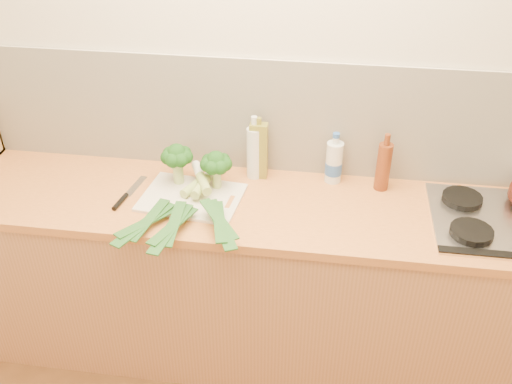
{
  "coord_description": "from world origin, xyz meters",
  "views": [
    {
      "loc": [
        0.28,
        -0.82,
        2.31
      ],
      "look_at": [
        0.0,
        1.1,
        1.02
      ],
      "focal_mm": 40.0,
      "sensor_mm": 36.0,
      "label": 1
    }
  ],
  "objects": [
    {
      "name": "chefs_knife",
      "position": [
        -0.59,
        1.14,
        0.91
      ],
      "size": [
        0.07,
        0.29,
        0.02
      ],
      "rotation": [
        0.0,
        0.0,
        -0.15
      ],
      "color": "silver",
      "rests_on": "counter"
    },
    {
      "name": "leek_mid",
      "position": [
        -0.27,
        1.13,
        0.95
      ],
      "size": [
        0.16,
        0.67,
        0.04
      ],
      "rotation": [
        0.0,
        0.0,
        -0.16
      ],
      "color": "white",
      "rests_on": "chopping_board"
    },
    {
      "name": "room_shell",
      "position": [
        0.0,
        1.49,
        1.17
      ],
      "size": [
        3.5,
        3.5,
        3.5
      ],
      "color": "beige",
      "rests_on": "ground"
    },
    {
      "name": "broccoli_left",
      "position": [
        -0.38,
        1.29,
        1.05
      ],
      "size": [
        0.14,
        0.14,
        0.19
      ],
      "color": "#AAC170",
      "rests_on": "chopping_board"
    },
    {
      "name": "oil_tin",
      "position": [
        -0.03,
        1.41,
        1.04
      ],
      "size": [
        0.08,
        0.05,
        0.3
      ],
      "color": "olive",
      "rests_on": "counter"
    },
    {
      "name": "broccoli_right",
      "position": [
        -0.2,
        1.28,
        1.03
      ],
      "size": [
        0.14,
        0.14,
        0.18
      ],
      "color": "#AAC170",
      "rests_on": "chopping_board"
    },
    {
      "name": "amber_bottle",
      "position": [
        0.53,
        1.39,
        1.02
      ],
      "size": [
        0.06,
        0.06,
        0.27
      ],
      "color": "#622C12",
      "rests_on": "counter"
    },
    {
      "name": "glass_bottle",
      "position": [
        -0.05,
        1.41,
        1.03
      ],
      "size": [
        0.07,
        0.07,
        0.31
      ],
      "color": "silver",
      "rests_on": "counter"
    },
    {
      "name": "leek_front",
      "position": [
        -0.32,
        1.18,
        0.94
      ],
      "size": [
        0.34,
        0.68,
        0.04
      ],
      "rotation": [
        0.0,
        0.0,
        -0.42
      ],
      "color": "white",
      "rests_on": "chopping_board"
    },
    {
      "name": "leek_back",
      "position": [
        -0.21,
        1.13,
        0.97
      ],
      "size": [
        0.32,
        0.61,
        0.04
      ],
      "rotation": [
        0.0,
        0.0,
        0.44
      ],
      "color": "white",
      "rests_on": "chopping_board"
    },
    {
      "name": "water_bottle",
      "position": [
        0.31,
        1.43,
        0.99
      ],
      "size": [
        0.08,
        0.08,
        0.22
      ],
      "color": "silver",
      "rests_on": "counter"
    },
    {
      "name": "gas_hob",
      "position": [
        1.02,
        1.2,
        0.91
      ],
      "size": [
        0.58,
        0.5,
        0.04
      ],
      "color": "silver",
      "rests_on": "counter"
    },
    {
      "name": "counter",
      "position": [
        0.0,
        1.2,
        0.45
      ],
      "size": [
        3.2,
        0.62,
        0.9
      ],
      "color": "#B4784B",
      "rests_on": "ground"
    },
    {
      "name": "chopping_board",
      "position": [
        -0.3,
        1.19,
        0.91
      ],
      "size": [
        0.46,
        0.36,
        0.01
      ],
      "primitive_type": "cube",
      "rotation": [
        0.0,
        0.0,
        -0.11
      ],
      "color": "beige",
      "rests_on": "counter"
    }
  ]
}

